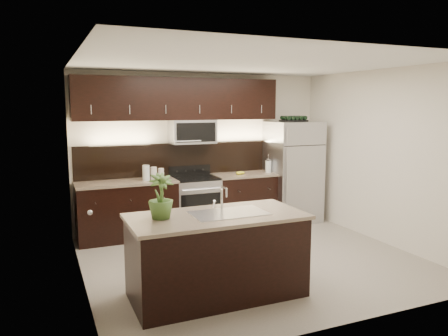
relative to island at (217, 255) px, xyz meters
name	(u,v)px	position (x,y,z in m)	size (l,w,h in m)	color
ground	(252,260)	(0.89, 0.88, -0.47)	(4.50, 4.50, 0.00)	gray
room_walls	(247,139)	(0.78, 0.84, 1.22)	(4.52, 4.02, 2.71)	silver
counter_run	(184,205)	(0.44, 2.57, 0.00)	(3.51, 0.65, 0.94)	black
upper_fixtures	(181,106)	(0.46, 2.71, 1.67)	(3.49, 0.40, 1.66)	black
island	(217,255)	(0.00, 0.00, 0.00)	(1.96, 0.96, 0.94)	black
sink_faucet	(229,212)	(0.15, 0.01, 0.48)	(0.84, 0.50, 0.28)	silver
refrigerator	(292,172)	(2.54, 2.51, 0.45)	(0.89, 0.81, 1.85)	#B2B2B7
wine_rack	(294,119)	(2.54, 2.51, 1.43)	(0.46, 0.28, 0.11)	black
plant	(161,196)	(-0.61, 0.08, 0.71)	(0.27, 0.27, 0.48)	#3E6227
canisters	(152,173)	(-0.11, 2.54, 0.58)	(0.37, 0.17, 0.25)	silver
french_press	(268,166)	(2.04, 2.52, 0.59)	(0.11, 0.11, 0.32)	silver
bananas	(238,173)	(1.41, 2.49, 0.49)	(0.17, 0.13, 0.05)	yellow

